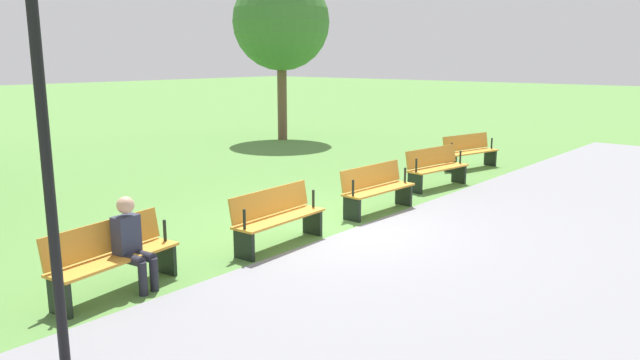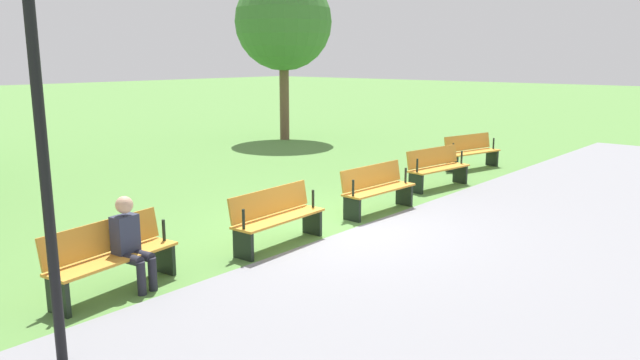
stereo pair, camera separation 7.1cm
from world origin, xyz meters
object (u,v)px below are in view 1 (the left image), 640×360
at_px(bench_0, 469,151).
at_px(bench_4, 112,256).
at_px(person_seated, 132,241).
at_px(lamp_post, 36,48).
at_px(bench_2, 377,188).
at_px(bench_1, 436,167).
at_px(tree_2, 281,22).
at_px(bench_3, 277,216).

bearing_deg(bench_0, bench_4, 15.89).
bearing_deg(person_seated, bench_4, -35.42).
bearing_deg(lamp_post, bench_0, -171.50).
relative_size(bench_2, person_seated, 1.46).
bearing_deg(bench_1, lamp_post, 15.87).
bearing_deg(tree_2, bench_1, 66.24).
xyz_separation_m(bench_3, bench_4, (2.69, -0.25, 0.00)).
xyz_separation_m(bench_2, bench_3, (2.70, 0.00, 0.00)).
height_order(bench_3, bench_4, same).
distance_m(bench_0, bench_1, 2.70).
xyz_separation_m(bench_3, person_seated, (2.47, -0.14, 0.16)).
bearing_deg(lamp_post, person_seated, -142.10).
bearing_deg(bench_4, bench_3, 166.77).
distance_m(bench_3, person_seated, 2.48).
xyz_separation_m(bench_4, tree_2, (-11.71, -8.25, 3.62)).
relative_size(bench_3, tree_2, 0.30).
relative_size(person_seated, lamp_post, 0.28).
relative_size(person_seated, tree_2, 0.21).
distance_m(tree_2, lamp_post, 16.19).
bearing_deg(tree_2, bench_0, 82.84).
xyz_separation_m(bench_0, bench_2, (5.35, 0.74, 0.00)).
height_order(bench_3, lamp_post, lamp_post).
relative_size(bench_2, bench_4, 0.98).
distance_m(bench_1, bench_3, 5.40).
relative_size(bench_0, person_seated, 1.49).
height_order(bench_0, person_seated, person_seated).
bearing_deg(bench_0, bench_3, 18.53).
relative_size(bench_2, tree_2, 0.30).
height_order(bench_0, bench_2, same).
xyz_separation_m(bench_0, lamp_post, (12.06, 1.80, 2.51)).
xyz_separation_m(bench_0, person_seated, (10.52, 0.61, 0.16)).
xyz_separation_m(bench_3, lamp_post, (4.01, 1.06, 2.51)).
relative_size(bench_2, lamp_post, 0.40).
relative_size(bench_1, bench_4, 1.00).
height_order(bench_2, bench_3, same).
bearing_deg(bench_3, bench_2, 177.35).
distance_m(bench_2, bench_3, 2.70).
bearing_deg(bench_2, bench_1, -172.07).
relative_size(bench_2, bench_3, 1.00).
xyz_separation_m(bench_1, lamp_post, (9.40, 1.31, 2.51)).
xyz_separation_m(bench_3, tree_2, (-9.02, -8.50, 3.62)).
relative_size(bench_4, lamp_post, 0.41).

